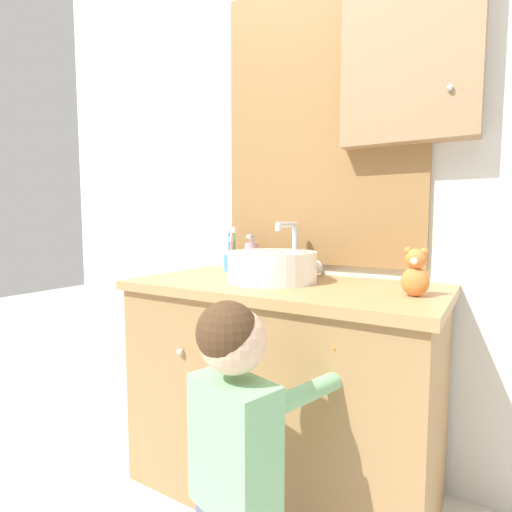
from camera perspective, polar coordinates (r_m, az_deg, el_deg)
The scene contains 7 objects.
wall_back at distance 1.77m, azimuth 9.41°, elevation 12.79°, with size 3.20×0.18×2.50m.
vanity_counter at distance 1.61m, azimuth 3.72°, elevation -18.18°, with size 1.15×0.59×0.81m.
sink_basin at distance 1.52m, azimuth 2.52°, elevation -1.37°, with size 0.34×0.39×0.23m.
toothbrush_holder at distance 1.83m, azimuth -3.42°, elevation -0.74°, with size 0.08×0.08×0.20m.
soap_dispenser at distance 1.79m, azimuth -0.64°, elevation -0.12°, with size 0.06×0.06×0.17m.
child_figure at distance 1.10m, azimuth -2.98°, elevation -25.09°, with size 0.32×0.40×0.86m.
teddy_bear at distance 1.31m, azimuth 21.81°, elevation -2.32°, with size 0.08×0.07×0.15m.
Camera 1 is at (0.68, -1.00, 1.05)m, focal length 28.00 mm.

